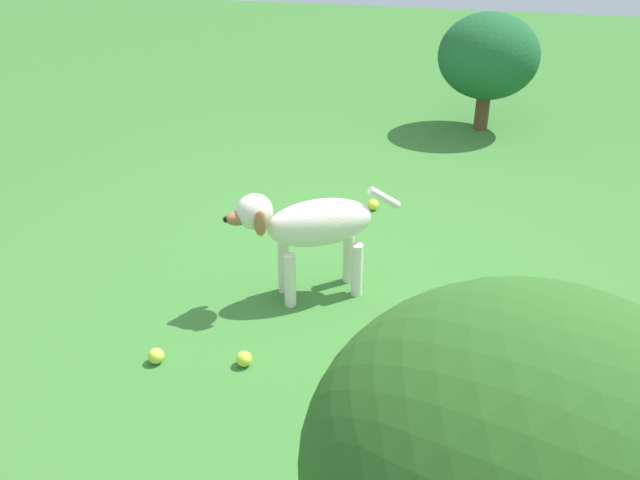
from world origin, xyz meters
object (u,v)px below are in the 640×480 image
(tennis_ball_2, at_px, (244,359))
(tennis_ball_4, at_px, (373,205))
(tennis_ball_1, at_px, (408,366))
(tennis_ball_3, at_px, (321,217))
(dog, at_px, (310,226))
(tennis_ball_0, at_px, (156,356))

(tennis_ball_2, relative_size, tennis_ball_4, 1.00)
(tennis_ball_1, xyz_separation_m, tennis_ball_3, (-0.61, 1.20, 0.00))
(tennis_ball_3, relative_size, tennis_ball_4, 1.00)
(dog, relative_size, tennis_ball_3, 11.23)
(tennis_ball_4, bearing_deg, tennis_ball_3, -139.76)
(dog, xyz_separation_m, tennis_ball_1, (0.51, -0.48, -0.33))
(tennis_ball_0, height_order, tennis_ball_3, same)
(tennis_ball_0, xyz_separation_m, tennis_ball_1, (1.02, 0.15, 0.00))
(tennis_ball_3, bearing_deg, dog, -82.16)
(dog, relative_size, tennis_ball_1, 11.23)
(tennis_ball_1, relative_size, tennis_ball_2, 1.00)
(tennis_ball_4, bearing_deg, tennis_ball_0, -113.14)
(dog, bearing_deg, tennis_ball_1, 108.54)
(tennis_ball_0, bearing_deg, dog, 50.98)
(dog, relative_size, tennis_ball_2, 11.23)
(dog, xyz_separation_m, tennis_ball_0, (-0.51, -0.63, -0.33))
(tennis_ball_2, height_order, tennis_ball_4, same)
(tennis_ball_4, bearing_deg, dog, -99.85)
(tennis_ball_3, distance_m, tennis_ball_4, 0.35)
(tennis_ball_4, bearing_deg, tennis_ball_2, -101.68)
(tennis_ball_1, height_order, tennis_ball_3, same)
(tennis_ball_1, height_order, tennis_ball_2, same)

